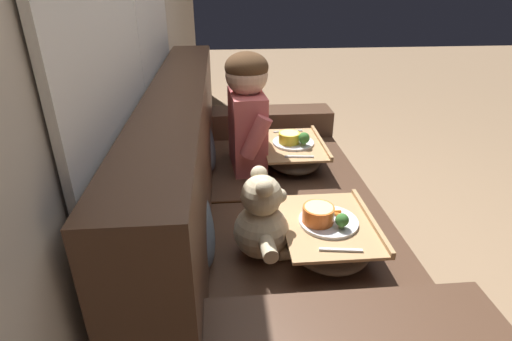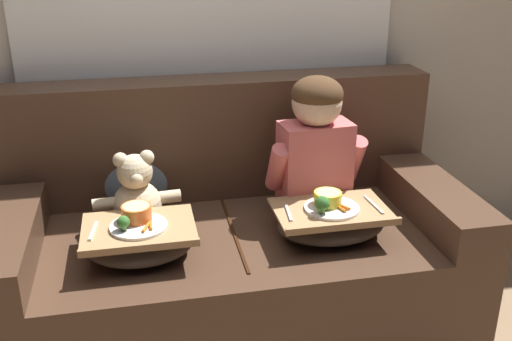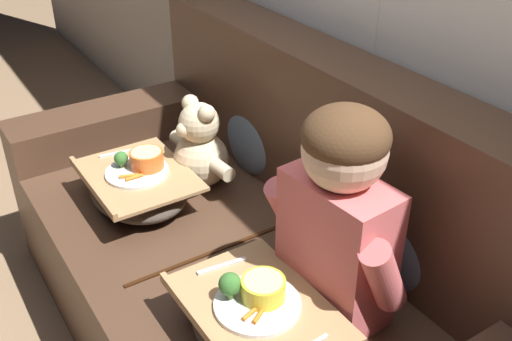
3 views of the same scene
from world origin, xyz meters
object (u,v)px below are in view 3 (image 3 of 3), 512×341
child_figure (339,207)px  lap_tray_teddy (139,186)px  throw_pillow_behind_teddy (254,129)px  teddy_bear (199,150)px  throw_pillow_behind_child (398,231)px  couch (256,265)px  lap_tray_child (257,321)px

child_figure → lap_tray_teddy: 0.85m
throw_pillow_behind_teddy → teddy_bear: (0.00, -0.24, -0.02)m
teddy_bear → throw_pillow_behind_child: bearing=17.1°
teddy_bear → couch: bearing=-0.4°
lap_tray_teddy → throw_pillow_behind_child: bearing=31.9°
throw_pillow_behind_teddy → lap_tray_child: (0.76, -0.48, -0.09)m
teddy_bear → lap_tray_teddy: teddy_bear is taller
throw_pillow_behind_child → teddy_bear: (-0.77, -0.24, -0.02)m
lap_tray_child → child_figure: bearing=89.7°
throw_pillow_behind_teddy → lap_tray_child: bearing=-32.1°
throw_pillow_behind_teddy → lap_tray_teddy: bearing=-90.1°
couch → teddy_bear: (-0.38, 0.00, 0.27)m
throw_pillow_behind_child → teddy_bear: throw_pillow_behind_child is taller
throw_pillow_behind_teddy → child_figure: (0.77, -0.23, 0.17)m
lap_tray_child → throw_pillow_behind_child: bearing=89.9°
teddy_bear → lap_tray_teddy: size_ratio=0.86×
throw_pillow_behind_child → teddy_bear: bearing=-162.9°
couch → throw_pillow_behind_teddy: (-0.38, 0.24, 0.29)m
child_figure → teddy_bear: size_ratio=1.67×
child_figure → teddy_bear: bearing=-179.7°
child_figure → lap_tray_child: size_ratio=1.33×
couch → throw_pillow_behind_teddy: bearing=148.1°
throw_pillow_behind_child → child_figure: 0.29m
teddy_bear → lap_tray_child: bearing=-17.7°
couch → lap_tray_child: 0.49m
child_figure → teddy_bear: child_figure is taller
lap_tray_teddy → couch: bearing=32.0°
child_figure → lap_tray_child: 0.36m
lap_tray_child → teddy_bear: bearing=162.3°
lap_tray_teddy → lap_tray_child: bearing=-0.1°
throw_pillow_behind_child → child_figure: child_figure is taller
throw_pillow_behind_child → lap_tray_teddy: throw_pillow_behind_child is taller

